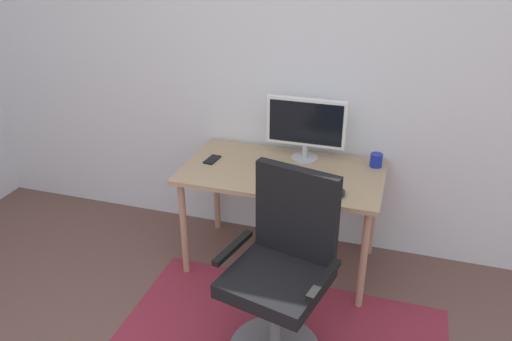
# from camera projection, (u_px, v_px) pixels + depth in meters

# --- Properties ---
(wall_back) EXTENTS (6.00, 0.10, 2.60)m
(wall_back) POSITION_uv_depth(u_px,v_px,m) (303.00, 64.00, 3.35)
(wall_back) COLOR silver
(wall_back) RESTS_ON ground
(area_rug) EXTENTS (1.85, 1.09, 0.01)m
(area_rug) POSITION_uv_depth(u_px,v_px,m) (279.00, 341.00, 2.88)
(area_rug) COLOR maroon
(area_rug) RESTS_ON ground
(desk) EXTENTS (1.28, 0.71, 0.71)m
(desk) POSITION_uv_depth(u_px,v_px,m) (282.00, 180.00, 3.28)
(desk) COLOR tan
(desk) RESTS_ON ground
(monitor) EXTENTS (0.52, 0.18, 0.42)m
(monitor) POSITION_uv_depth(u_px,v_px,m) (306.00, 125.00, 3.30)
(monitor) COLOR #B2B2B7
(monitor) RESTS_ON desk
(keyboard) EXTENTS (0.43, 0.13, 0.02)m
(keyboard) POSITION_uv_depth(u_px,v_px,m) (294.00, 187.00, 3.03)
(keyboard) COLOR white
(keyboard) RESTS_ON desk
(computer_mouse) EXTENTS (0.06, 0.10, 0.03)m
(computer_mouse) POSITION_uv_depth(u_px,v_px,m) (340.00, 193.00, 2.95)
(computer_mouse) COLOR black
(computer_mouse) RESTS_ON desk
(coffee_cup) EXTENTS (0.08, 0.08, 0.09)m
(coffee_cup) POSITION_uv_depth(u_px,v_px,m) (376.00, 160.00, 3.28)
(coffee_cup) COLOR #1829A0
(coffee_cup) RESTS_ON desk
(cell_phone) EXTENTS (0.08, 0.15, 0.01)m
(cell_phone) POSITION_uv_depth(u_px,v_px,m) (212.00, 160.00, 3.38)
(cell_phone) COLOR black
(cell_phone) RESTS_ON desk
(office_chair) EXTENTS (0.62, 0.57, 1.05)m
(office_chair) POSITION_uv_depth(u_px,v_px,m) (282.00, 281.00, 2.65)
(office_chair) COLOR slate
(office_chair) RESTS_ON ground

